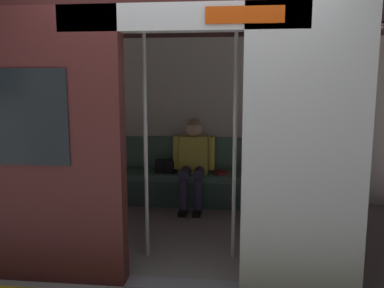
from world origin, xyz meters
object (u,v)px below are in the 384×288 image
object	(u,v)px
handbag	(165,166)
grab_pole_far	(235,143)
train_car	(191,93)
book	(220,172)
grab_pole_door	(146,142)
person_seated	(193,158)
bench_seat	(204,181)

from	to	relation	value
handbag	grab_pole_far	bearing A→B (deg)	120.41
train_car	book	distance (m)	1.53
grab_pole_door	book	bearing A→B (deg)	-110.15
train_car	grab_pole_door	size ratio (longest dim) A/B	2.89
person_seated	handbag	size ratio (longest dim) A/B	4.48
train_car	grab_pole_far	bearing A→B (deg)	129.35
handbag	book	xyz separation A→B (m)	(-0.73, -0.01, -0.07)
bench_seat	book	world-z (taller)	book
train_car	grab_pole_door	bearing A→B (deg)	61.51
train_car	grab_pole_far	world-z (taller)	train_car
book	grab_pole_far	size ratio (longest dim) A/B	0.10
grab_pole_far	grab_pole_door	bearing A→B (deg)	4.79
handbag	person_seated	bearing A→B (deg)	168.79
grab_pole_door	train_car	bearing A→B (deg)	-118.49
book	grab_pole_door	world-z (taller)	grab_pole_door
bench_seat	handbag	world-z (taller)	handbag
bench_seat	person_seated	bearing A→B (deg)	20.80
train_car	book	size ratio (longest dim) A/B	29.09
grab_pole_far	train_car	bearing A→B (deg)	-50.65
train_car	handbag	bearing A→B (deg)	-65.45
train_car	book	xyz separation A→B (m)	(-0.27, -1.03, -1.09)
bench_seat	train_car	bearing A→B (deg)	86.53
book	grab_pole_door	bearing A→B (deg)	38.92
bench_seat	grab_pole_far	size ratio (longest dim) A/B	1.30
train_car	grab_pole_door	distance (m)	0.85
train_car	person_seated	distance (m)	1.30
train_car	handbag	size ratio (longest dim) A/B	24.62
handbag	grab_pole_door	distance (m)	1.77
book	bench_seat	bearing A→B (deg)	-21.35
bench_seat	grab_pole_far	world-z (taller)	grab_pole_far
bench_seat	person_seated	world-z (taller)	person_seated
handbag	grab_pole_door	size ratio (longest dim) A/B	0.12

